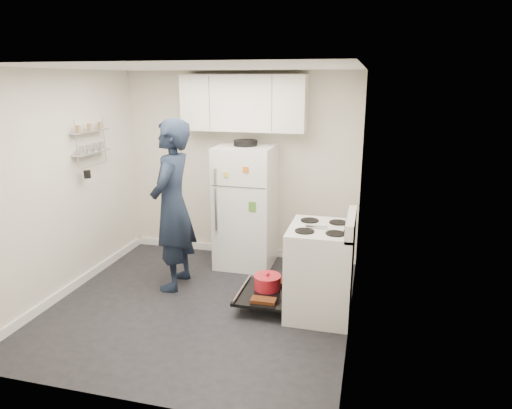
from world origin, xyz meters
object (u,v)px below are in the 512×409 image
(person, at_px, (173,206))
(refrigerator, at_px, (246,206))
(electric_range, at_px, (319,271))
(open_oven_door, at_px, (266,288))

(person, bearing_deg, refrigerator, 140.57)
(electric_range, xyz_separation_m, person, (-1.73, 0.24, 0.52))
(electric_range, xyz_separation_m, refrigerator, (-1.09, 1.10, 0.33))
(person, bearing_deg, electric_range, 79.07)
(open_oven_door, relative_size, refrigerator, 0.42)
(open_oven_door, bearing_deg, person, 170.06)
(open_oven_door, bearing_deg, refrigerator, 115.88)
(open_oven_door, distance_m, person, 1.41)
(open_oven_door, relative_size, person, 0.35)
(refrigerator, bearing_deg, person, -126.45)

